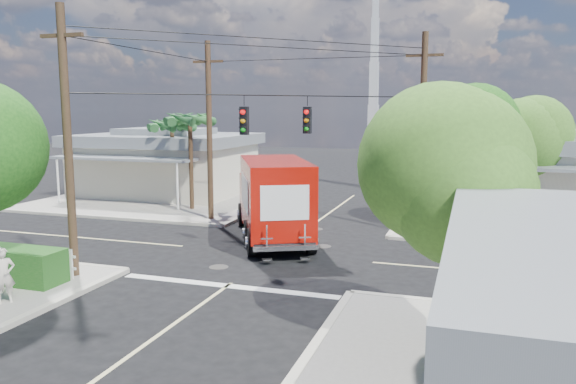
% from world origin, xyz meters
% --- Properties ---
extents(ground, '(120.00, 120.00, 0.00)m').
position_xyz_m(ground, '(0.00, 0.00, 0.00)').
color(ground, black).
rests_on(ground, ground).
extents(sidewalk_ne, '(14.12, 14.12, 0.14)m').
position_xyz_m(sidewalk_ne, '(10.88, 10.88, 0.07)').
color(sidewalk_ne, gray).
rests_on(sidewalk_ne, ground).
extents(sidewalk_nw, '(14.12, 14.12, 0.14)m').
position_xyz_m(sidewalk_nw, '(-10.88, 10.88, 0.07)').
color(sidewalk_nw, gray).
rests_on(sidewalk_nw, ground).
extents(road_markings, '(32.00, 32.00, 0.01)m').
position_xyz_m(road_markings, '(0.00, -1.47, 0.01)').
color(road_markings, beige).
rests_on(road_markings, ground).
extents(building_ne, '(11.80, 10.20, 4.50)m').
position_xyz_m(building_ne, '(12.50, 11.97, 2.32)').
color(building_ne, silver).
rests_on(building_ne, sidewalk_ne).
extents(building_nw, '(10.80, 10.20, 4.30)m').
position_xyz_m(building_nw, '(-12.00, 12.46, 2.22)').
color(building_nw, beige).
rests_on(building_nw, sidewalk_nw).
extents(radio_tower, '(0.80, 0.80, 17.00)m').
position_xyz_m(radio_tower, '(0.50, 20.00, 5.64)').
color(radio_tower, silver).
rests_on(radio_tower, ground).
extents(tree_ne_front, '(4.21, 4.14, 6.66)m').
position_xyz_m(tree_ne_front, '(7.21, 6.76, 4.77)').
color(tree_ne_front, '#422D1C').
rests_on(tree_ne_front, sidewalk_ne).
extents(tree_ne_back, '(3.77, 3.66, 5.82)m').
position_xyz_m(tree_ne_back, '(9.81, 8.96, 4.19)').
color(tree_ne_back, '#422D1C').
rests_on(tree_ne_back, sidewalk_ne).
extents(tree_se, '(3.67, 3.54, 5.62)m').
position_xyz_m(tree_se, '(7.01, -7.24, 4.04)').
color(tree_se, '#422D1C').
rests_on(tree_se, sidewalk_se).
extents(palm_nw_front, '(3.01, 3.08, 5.59)m').
position_xyz_m(palm_nw_front, '(-7.50, 7.50, 5.04)').
color(palm_nw_front, '#422D1C').
rests_on(palm_nw_front, sidewalk_nw).
extents(palm_nw_back, '(3.01, 3.08, 5.19)m').
position_xyz_m(palm_nw_back, '(-9.50, 9.00, 4.67)').
color(palm_nw_back, '#422D1C').
rests_on(palm_nw_back, sidewalk_nw).
extents(utility_poles, '(12.00, 10.68, 9.00)m').
position_xyz_m(utility_poles, '(-1.58, 1.60, 4.67)').
color(utility_poles, '#473321').
rests_on(utility_poles, ground).
extents(picket_fence, '(5.94, 0.06, 1.00)m').
position_xyz_m(picket_fence, '(-7.80, -5.60, 0.68)').
color(picket_fence, silver).
rests_on(picket_fence, sidewalk_sw).
extents(vending_boxes, '(1.90, 0.50, 1.10)m').
position_xyz_m(vending_boxes, '(6.50, 6.20, 0.69)').
color(vending_boxes, '#A5111C').
rests_on(vending_boxes, sidewalk_ne).
extents(delivery_truck, '(5.81, 8.43, 3.56)m').
position_xyz_m(delivery_truck, '(-0.83, 2.43, 1.81)').
color(delivery_truck, black).
rests_on(delivery_truck, ground).
extents(pedestrian, '(0.67, 0.71, 1.63)m').
position_xyz_m(pedestrian, '(-5.26, -8.12, 0.95)').
color(pedestrian, beige).
rests_on(pedestrian, sidewalk_sw).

